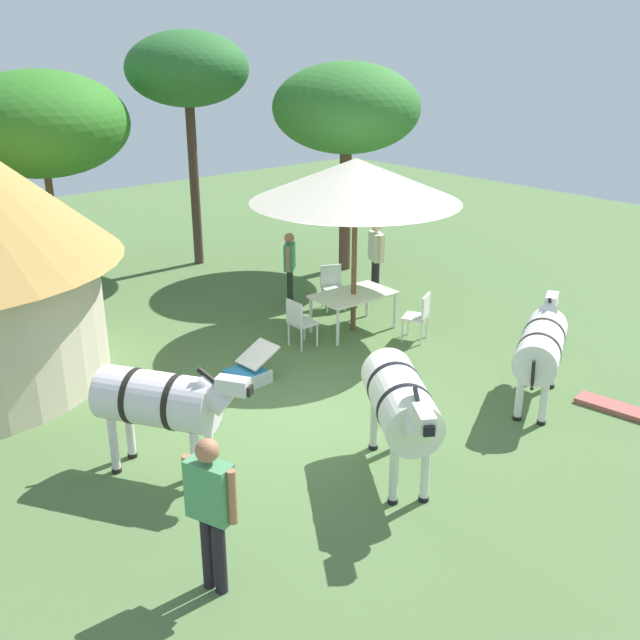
{
  "coord_description": "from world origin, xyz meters",
  "views": [
    {
      "loc": [
        -6.15,
        -7.61,
        5.21
      ],
      "look_at": [
        0.99,
        0.61,
        1.0
      ],
      "focal_mm": 40.64,
      "sensor_mm": 36.0,
      "label": 1
    }
  ],
  "objects_px": {
    "guest_beside_umbrella": "(376,252)",
    "patio_chair_near_hut": "(332,284)",
    "striped_lounge_chair": "(250,368)",
    "zebra_toward_hut": "(541,345)",
    "patio_chair_east_end": "(420,314)",
    "patio_dining_table": "(353,297)",
    "guest_behind_table": "(290,262)",
    "standing_watcher": "(211,502)",
    "acacia_tree_left_background": "(41,124)",
    "zebra_nearest_camera": "(401,403)",
    "acacia_tree_right_background": "(346,109)",
    "acacia_tree_behind_hut": "(187,70)",
    "zebra_by_umbrella": "(161,401)",
    "patio_chair_near_lawn": "(299,320)",
    "shade_umbrella": "(356,180)"
  },
  "relations": [
    {
      "from": "patio_chair_east_end",
      "to": "acacia_tree_left_background",
      "type": "xyz_separation_m",
      "value": [
        -3.74,
        7.41,
        3.06
      ]
    },
    {
      "from": "patio_chair_east_end",
      "to": "patio_chair_near_lawn",
      "type": "distance_m",
      "value": 2.23
    },
    {
      "from": "striped_lounge_chair",
      "to": "patio_chair_near_hut",
      "type": "bearing_deg",
      "value": -65.18
    },
    {
      "from": "standing_watcher",
      "to": "acacia_tree_right_background",
      "type": "height_order",
      "value": "acacia_tree_right_background"
    },
    {
      "from": "zebra_by_umbrella",
      "to": "acacia_tree_left_background",
      "type": "bearing_deg",
      "value": -135.2
    },
    {
      "from": "patio_chair_near_hut",
      "to": "zebra_nearest_camera",
      "type": "relative_size",
      "value": 0.44
    },
    {
      "from": "patio_chair_east_end",
      "to": "zebra_nearest_camera",
      "type": "relative_size",
      "value": 0.44
    },
    {
      "from": "patio_dining_table",
      "to": "zebra_toward_hut",
      "type": "xyz_separation_m",
      "value": [
        0.1,
        -4.0,
        0.28
      ]
    },
    {
      "from": "striped_lounge_chair",
      "to": "zebra_toward_hut",
      "type": "bearing_deg",
      "value": -142.41
    },
    {
      "from": "patio_chair_near_lawn",
      "to": "acacia_tree_right_background",
      "type": "bearing_deg",
      "value": 129.48
    },
    {
      "from": "zebra_nearest_camera",
      "to": "acacia_tree_right_background",
      "type": "height_order",
      "value": "acacia_tree_right_background"
    },
    {
      "from": "shade_umbrella",
      "to": "patio_chair_east_end",
      "type": "xyz_separation_m",
      "value": [
        0.57,
        -1.18,
        -2.36
      ]
    },
    {
      "from": "patio_chair_east_end",
      "to": "zebra_toward_hut",
      "type": "distance_m",
      "value": 2.89
    },
    {
      "from": "patio_chair_near_lawn",
      "to": "patio_chair_east_end",
      "type": "bearing_deg",
      "value": 58.75
    },
    {
      "from": "zebra_by_umbrella",
      "to": "standing_watcher",
      "type": "bearing_deg",
      "value": 40.93
    },
    {
      "from": "patio_chair_east_end",
      "to": "patio_dining_table",
      "type": "bearing_deg",
      "value": 90.0
    },
    {
      "from": "zebra_nearest_camera",
      "to": "guest_beside_umbrella",
      "type": "bearing_deg",
      "value": -98.45
    },
    {
      "from": "guest_beside_umbrella",
      "to": "zebra_nearest_camera",
      "type": "bearing_deg",
      "value": -16.51
    },
    {
      "from": "guest_behind_table",
      "to": "acacia_tree_right_background",
      "type": "xyz_separation_m",
      "value": [
        2.63,
        1.16,
        2.84
      ]
    },
    {
      "from": "zebra_by_umbrella",
      "to": "acacia_tree_right_background",
      "type": "bearing_deg",
      "value": -178.25
    },
    {
      "from": "patio_chair_east_end",
      "to": "acacia_tree_left_background",
      "type": "bearing_deg",
      "value": 90.96
    },
    {
      "from": "zebra_toward_hut",
      "to": "acacia_tree_behind_hut",
      "type": "height_order",
      "value": "acacia_tree_behind_hut"
    },
    {
      "from": "guest_beside_umbrella",
      "to": "patio_chair_near_hut",
      "type": "bearing_deg",
      "value": -70.79
    },
    {
      "from": "patio_dining_table",
      "to": "zebra_nearest_camera",
      "type": "xyz_separation_m",
      "value": [
        -3.0,
        -4.02,
        0.38
      ]
    },
    {
      "from": "acacia_tree_behind_hut",
      "to": "patio_dining_table",
      "type": "bearing_deg",
      "value": -91.9
    },
    {
      "from": "patio_chair_near_hut",
      "to": "acacia_tree_right_background",
      "type": "bearing_deg",
      "value": -113.84
    },
    {
      "from": "standing_watcher",
      "to": "striped_lounge_chair",
      "type": "distance_m",
      "value": 4.86
    },
    {
      "from": "zebra_by_umbrella",
      "to": "guest_beside_umbrella",
      "type": "bearing_deg",
      "value": 172.82
    },
    {
      "from": "striped_lounge_chair",
      "to": "patio_chair_east_end",
      "type": "bearing_deg",
      "value": -103.13
    },
    {
      "from": "patio_chair_near_hut",
      "to": "acacia_tree_behind_hut",
      "type": "relative_size",
      "value": 0.16
    },
    {
      "from": "standing_watcher",
      "to": "guest_beside_umbrella",
      "type": "bearing_deg",
      "value": 104.97
    },
    {
      "from": "patio_dining_table",
      "to": "acacia_tree_left_background",
      "type": "relative_size",
      "value": 0.34
    },
    {
      "from": "zebra_nearest_camera",
      "to": "acacia_tree_right_background",
      "type": "bearing_deg",
      "value": -94.33
    },
    {
      "from": "guest_behind_table",
      "to": "zebra_toward_hut",
      "type": "height_order",
      "value": "guest_behind_table"
    },
    {
      "from": "patio_chair_east_end",
      "to": "acacia_tree_left_background",
      "type": "distance_m",
      "value": 8.85
    },
    {
      "from": "guest_behind_table",
      "to": "acacia_tree_left_background",
      "type": "height_order",
      "value": "acacia_tree_left_background"
    },
    {
      "from": "guest_beside_umbrella",
      "to": "zebra_toward_hut",
      "type": "relative_size",
      "value": 0.78
    },
    {
      "from": "shade_umbrella",
      "to": "zebra_by_umbrella",
      "type": "distance_m",
      "value": 5.88
    },
    {
      "from": "acacia_tree_behind_hut",
      "to": "standing_watcher",
      "type": "bearing_deg",
      "value": -121.28
    },
    {
      "from": "standing_watcher",
      "to": "acacia_tree_left_background",
      "type": "height_order",
      "value": "acacia_tree_left_background"
    },
    {
      "from": "patio_chair_near_hut",
      "to": "zebra_toward_hut",
      "type": "bearing_deg",
      "value": 109.25
    },
    {
      "from": "patio_chair_near_lawn",
      "to": "zebra_toward_hut",
      "type": "relative_size",
      "value": 0.42
    },
    {
      "from": "guest_beside_umbrella",
      "to": "zebra_nearest_camera",
      "type": "distance_m",
      "value": 6.89
    },
    {
      "from": "zebra_by_umbrella",
      "to": "acacia_tree_behind_hut",
      "type": "height_order",
      "value": "acacia_tree_behind_hut"
    },
    {
      "from": "standing_watcher",
      "to": "acacia_tree_left_background",
      "type": "relative_size",
      "value": 0.37
    },
    {
      "from": "zebra_toward_hut",
      "to": "acacia_tree_right_background",
      "type": "distance_m",
      "value": 8.04
    },
    {
      "from": "zebra_nearest_camera",
      "to": "zebra_toward_hut",
      "type": "distance_m",
      "value": 3.1
    },
    {
      "from": "acacia_tree_left_background",
      "to": "striped_lounge_chair",
      "type": "bearing_deg",
      "value": -87.06
    },
    {
      "from": "patio_chair_near_hut",
      "to": "zebra_toward_hut",
      "type": "relative_size",
      "value": 0.42
    },
    {
      "from": "patio_chair_near_lawn",
      "to": "striped_lounge_chair",
      "type": "height_order",
      "value": "patio_chair_near_lawn"
    }
  ]
}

